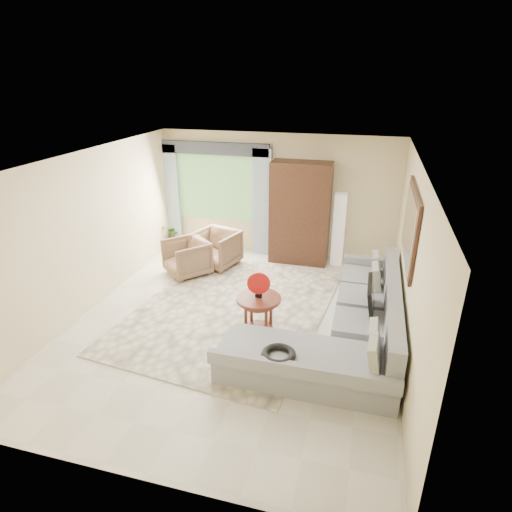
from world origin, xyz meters
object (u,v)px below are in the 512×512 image
(sectional_sofa, at_px, (349,329))
(armchair_right, at_px, (216,249))
(armoire, at_px, (300,213))
(coffee_table, at_px, (259,316))
(tv_screen, at_px, (371,298))
(armchair_left, at_px, (187,258))
(floor_lamp, at_px, (339,230))
(potted_plant, at_px, (170,236))

(sectional_sofa, bearing_deg, armchair_right, 142.15)
(armoire, bearing_deg, coffee_table, -91.87)
(tv_screen, xyz_separation_m, armoire, (-1.50, 2.67, 0.33))
(armchair_left, distance_m, armoire, 2.47)
(coffee_table, bearing_deg, floor_lamp, 73.55)
(armchair_left, distance_m, armchair_right, 0.69)
(coffee_table, bearing_deg, tv_screen, 10.83)
(armchair_left, height_order, armchair_right, armchair_right)
(armchair_left, distance_m, potted_plant, 1.57)
(armoire, bearing_deg, armchair_right, -156.29)
(sectional_sofa, distance_m, coffee_table, 1.33)
(tv_screen, relative_size, armchair_left, 0.95)
(coffee_table, xyz_separation_m, potted_plant, (-2.88, 2.97, -0.08))
(coffee_table, distance_m, armchair_right, 2.73)
(armchair_left, distance_m, floor_lamp, 3.12)
(armchair_right, relative_size, potted_plant, 1.53)
(coffee_table, bearing_deg, armchair_left, 137.83)
(tv_screen, bearing_deg, coffee_table, -169.17)
(armchair_right, bearing_deg, coffee_table, -39.75)
(armchair_right, bearing_deg, armoire, 40.65)
(armchair_left, bearing_deg, tv_screen, 19.14)
(tv_screen, xyz_separation_m, armchair_left, (-3.51, 1.43, -0.36))
(armchair_left, height_order, floor_lamp, floor_lamp)
(tv_screen, bearing_deg, armchair_right, 147.48)
(sectional_sofa, bearing_deg, armoire, 113.06)
(tv_screen, height_order, floor_lamp, floor_lamp)
(sectional_sofa, height_order, armchair_right, sectional_sofa)
(armchair_right, bearing_deg, armchair_left, -110.61)
(coffee_table, bearing_deg, armchair_right, 123.31)
(potted_plant, bearing_deg, armchair_right, -26.68)
(tv_screen, bearing_deg, potted_plant, 149.21)
(sectional_sofa, height_order, tv_screen, tv_screen)
(armchair_right, xyz_separation_m, potted_plant, (-1.38, 0.69, -0.11))
(floor_lamp, bearing_deg, potted_plant, -178.97)
(sectional_sofa, bearing_deg, potted_plant, 145.51)
(tv_screen, relative_size, armchair_right, 0.90)
(tv_screen, xyz_separation_m, coffee_table, (-1.60, -0.31, -0.37))
(tv_screen, bearing_deg, sectional_sofa, -139.97)
(coffee_table, height_order, floor_lamp, floor_lamp)
(sectional_sofa, height_order, potted_plant, sectional_sofa)
(tv_screen, relative_size, coffee_table, 1.12)
(armchair_right, bearing_deg, tv_screen, -15.58)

